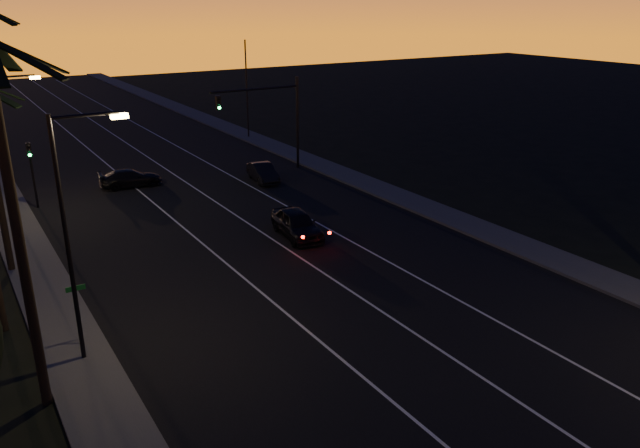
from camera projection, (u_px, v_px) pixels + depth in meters
road at (242, 226)px, 36.16m from camera, size 20.00×170.00×0.01m
sidewalk_left at (34, 266)px, 30.58m from camera, size 2.40×170.00×0.16m
sidewalk_right at (395, 195)px, 41.69m from camera, size 2.40×170.00×0.16m
lane_stripe_left at (193, 236)px, 34.67m from camera, size 0.12×160.00×0.01m
lane_stripe_mid at (250, 224)px, 36.40m from camera, size 0.12×160.00×0.01m
lane_stripe_right at (302, 214)px, 38.14m from camera, size 0.12×160.00×0.01m
palm_near at (11, 196)px, 17.92m from camera, size 4.25×4.16×11.53m
streetlight_left_near at (74, 222)px, 21.05m from camera, size 2.55×0.26×9.00m
streetlight_left_far at (8, 136)px, 35.53m from camera, size 2.55×0.26×8.50m
street_sign at (78, 308)px, 23.05m from camera, size 0.70×0.06×2.60m
signal_mast at (270, 109)px, 46.07m from camera, size 7.10×0.41×7.00m
signal_post at (31, 163)px, 38.45m from camera, size 0.28×0.37×4.20m
far_pole_right at (247, 90)px, 57.67m from camera, size 0.14×0.14×9.00m
lead_car at (297, 224)px, 34.35m from camera, size 2.34×5.10×1.50m
right_car at (263, 172)px, 44.94m from camera, size 1.92×4.06×1.28m
cross_car at (131, 178)px, 43.60m from camera, size 4.40×2.13×1.23m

